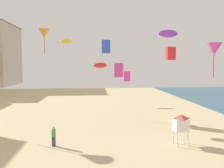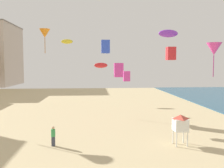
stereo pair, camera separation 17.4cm
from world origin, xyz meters
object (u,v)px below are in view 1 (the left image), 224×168
object	(u,v)px
lifeguard_stand	(181,123)
kite_purple_parafoil	(168,34)
kite_flyer	(54,135)
kite_blue_box	(106,47)
kite_red_parafoil_2	(100,65)
kite_magenta_delta	(214,49)
kite_magenta_box_2	(118,70)
kite_red_box	(170,54)
kite_yellow_parafoil	(66,41)
kite_magenta_box	(127,76)
kite_orange_delta	(44,33)

from	to	relation	value
lifeguard_stand	kite_purple_parafoil	bearing A→B (deg)	79.88
kite_flyer	kite_blue_box	distance (m)	8.67
kite_red_parafoil_2	kite_magenta_delta	size ratio (longest dim) A/B	0.83
lifeguard_stand	kite_magenta_box_2	xyz separation A→B (m)	(-4.12, 10.36, 4.18)
kite_magenta_delta	kite_red_box	bearing A→B (deg)	90.09
kite_magenta_delta	kite_red_box	distance (m)	11.40
kite_red_parafoil_2	kite_red_box	bearing A→B (deg)	-52.52
kite_magenta_delta	kite_purple_parafoil	bearing A→B (deg)	104.82
lifeguard_stand	kite_magenta_box_2	distance (m)	11.90
kite_flyer	kite_magenta_box_2	xyz separation A→B (m)	(6.33, 9.91, 5.10)
kite_magenta_delta	kite_flyer	bearing A→B (deg)	179.55
kite_yellow_parafoil	kite_red_box	size ratio (longest dim) A/B	1.12
kite_red_parafoil_2	kite_yellow_parafoil	distance (m)	7.18
kite_yellow_parafoil	kite_magenta_box_2	bearing A→B (deg)	-54.39
kite_flyer	kite_blue_box	world-z (taller)	kite_blue_box
kite_magenta_box	kite_orange_delta	distance (m)	17.03
kite_magenta_box	kite_red_box	xyz separation A→B (m)	(6.49, 5.57, 2.67)
kite_magenta_box	kite_blue_box	size ratio (longest dim) A/B	0.93
kite_blue_box	kite_yellow_parafoil	xyz separation A→B (m)	(-5.41, 18.53, 2.20)
kite_blue_box	kite_red_parafoil_2	world-z (taller)	kite_blue_box
kite_flyer	kite_yellow_parafoil	world-z (taller)	kite_yellow_parafoil
kite_orange_delta	kite_flyer	bearing A→B (deg)	-77.12
lifeguard_stand	kite_yellow_parafoil	size ratio (longest dim) A/B	1.35
lifeguard_stand	kite_magenta_box_2	world-z (taller)	kite_magenta_box_2
kite_magenta_box	kite_red_box	size ratio (longest dim) A/B	0.63
kite_magenta_box	kite_orange_delta	world-z (taller)	kite_orange_delta
kite_magenta_box	kite_magenta_box_2	xyz separation A→B (m)	(-0.44, 4.19, 0.57)
kite_magenta_box	kite_red_box	world-z (taller)	kite_red_box
kite_magenta_delta	lifeguard_stand	bearing A→B (deg)	-173.13
kite_purple_parafoil	kite_red_parafoil_2	bearing A→B (deg)	113.59
lifeguard_stand	kite_orange_delta	world-z (taller)	kite_orange_delta
kite_purple_parafoil	kite_red_box	xyz separation A→B (m)	(1.79, 4.58, -1.96)
kite_red_parafoil_2	kite_red_box	xyz separation A→B (m)	(8.79, -11.47, 1.54)
kite_magenta_delta	kite_orange_delta	bearing A→B (deg)	134.44
kite_magenta_box	kite_purple_parafoil	distance (m)	6.67
lifeguard_stand	kite_magenta_box_2	bearing A→B (deg)	109.72
kite_magenta_box	kite_blue_box	xyz separation A→B (m)	(-2.41, -4.05, 2.77)
kite_purple_parafoil	kite_magenta_delta	size ratio (longest dim) A/B	0.77
kite_magenta_box	kite_purple_parafoil	world-z (taller)	kite_purple_parafoil
kite_magenta_box_2	kite_flyer	bearing A→B (deg)	-122.55
kite_red_box	kite_magenta_box_2	bearing A→B (deg)	-168.73
kite_red_box	kite_magenta_box_2	xyz separation A→B (m)	(-6.93, -1.38, -2.10)
kite_red_box	kite_purple_parafoil	bearing A→B (deg)	-111.34
kite_blue_box	kite_orange_delta	distance (m)	18.19
kite_yellow_parafoil	kite_magenta_delta	bearing A→B (deg)	-54.81
kite_magenta_box	kite_magenta_delta	world-z (taller)	kite_magenta_delta
kite_flyer	kite_yellow_parafoil	size ratio (longest dim) A/B	0.87
kite_magenta_box	kite_yellow_parafoil	distance (m)	17.19
kite_magenta_box_2	kite_red_box	bearing A→B (deg)	11.27
kite_blue_box	kite_red_box	distance (m)	13.11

